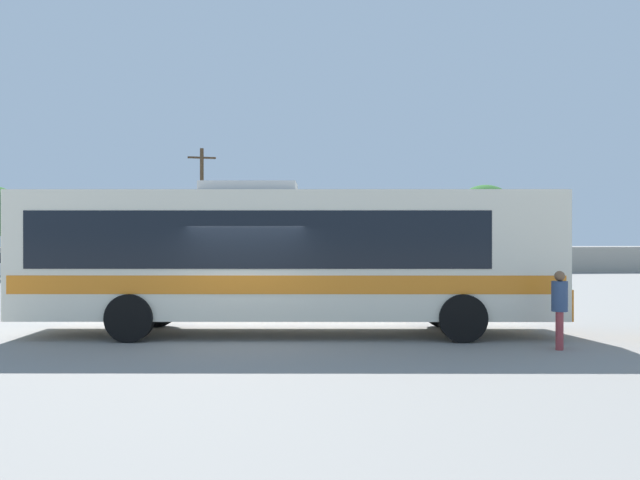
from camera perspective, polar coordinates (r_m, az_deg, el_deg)
ground_plane at (r=24.59m, az=-6.41°, el=-5.06°), size 300.00×300.00×0.00m
perimeter_wall at (r=40.32m, az=-6.32°, el=-1.84°), size 80.00×0.30×1.66m
coach_bus_cream_orange at (r=15.23m, az=-3.26°, el=-1.17°), size 12.51×3.90×3.53m
attendant_by_bus_door at (r=13.99m, az=20.24°, el=-5.37°), size 0.44×0.44×1.58m
parked_car_second_dark_blue at (r=37.03m, az=-17.41°, el=-2.12°), size 4.15×1.99×1.44m
parked_car_third_grey at (r=36.77m, az=-8.25°, el=-2.12°), size 4.48×1.99×1.45m
utility_pole_near at (r=42.64m, az=-10.31°, el=2.79°), size 1.80×0.35×8.03m
roadside_tree_midleft at (r=46.56m, az=-15.32°, el=2.26°), size 3.82×3.82×5.58m
roadside_tree_midright at (r=42.99m, az=-7.64°, el=1.71°), size 3.38×3.38×4.85m
roadside_tree_right at (r=48.13m, az=14.27°, el=2.58°), size 4.18×4.18×6.06m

